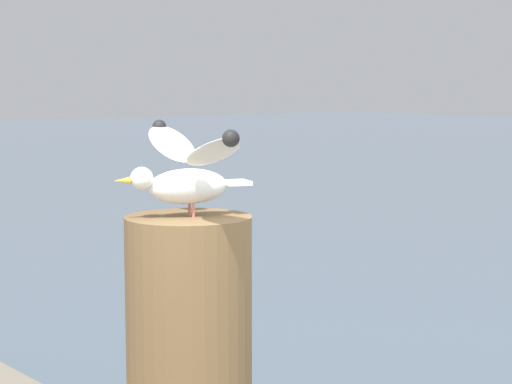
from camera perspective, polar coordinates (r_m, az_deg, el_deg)
seagull at (r=2.58m, az=-4.31°, el=1.38°), size 0.68×0.39×0.26m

